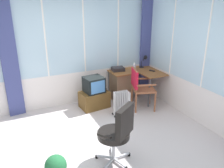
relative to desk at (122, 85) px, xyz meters
The scene contains 15 objects.
ground 2.14m from the desk, 127.94° to the right, with size 5.37×4.93×0.06m, color beige.
north_window_panel 1.66m from the desk, 165.01° to the left, with size 4.37×0.07×2.79m.
east_window_panel 2.14m from the desk, 60.66° to the right, with size 0.07×3.93×2.79m.
curtain_north_left 2.67m from the desk, behind, with size 0.33×0.07×2.69m, color #404783.
curtain_corner 1.25m from the desk, 15.06° to the left, with size 0.33×0.07×2.69m, color #404783.
desk is the anchor object (origin of this frame).
desk_lamp 0.89m from the desk, ahead, with size 0.22×0.19×0.33m.
tv_remote 0.81m from the desk, 21.34° to the right, with size 0.04×0.15×0.02m, color black.
spray_bottle 0.54m from the desk, ahead, with size 0.06×0.06×0.22m.
paper_tray 0.41m from the desk, 121.18° to the left, with size 0.30×0.23×0.09m, color #272325.
wooden_armchair 0.65m from the desk, 81.61° to the right, with size 0.61×0.60×0.97m.
office_chair 2.43m from the desk, 119.04° to the right, with size 0.61×0.60×0.99m.
tv_on_stand 0.81m from the desk, behind, with size 0.69×0.51×0.75m.
space_heater 0.83m from the desk, 117.96° to the right, with size 0.40×0.20×0.56m.
potted_plant 3.00m from the desk, 135.40° to the right, with size 0.31×0.31×0.41m.
Camera 1 is at (-1.23, -3.13, 2.44)m, focal length 36.90 mm.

